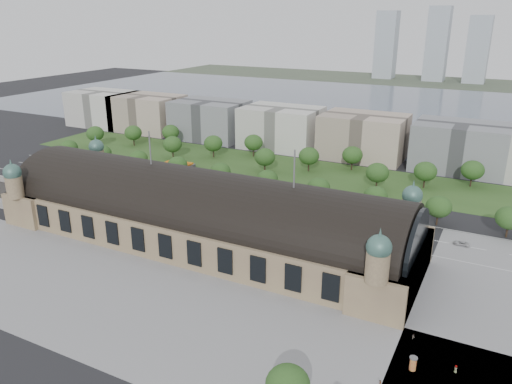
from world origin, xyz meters
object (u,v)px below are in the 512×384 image
at_px(petrol_station, 183,166).
at_px(parked_car_3, 165,201).
at_px(pedestrian_2, 413,337).
at_px(bus_west, 202,199).
at_px(traffic_car_2, 149,189).
at_px(traffic_car_6, 461,243).
at_px(advertising_column, 413,363).
at_px(traffic_car_0, 34,168).
at_px(pedestrian_5, 456,369).
at_px(bus_east, 336,228).
at_px(pedestrian_1, 380,384).
at_px(parked_car_0, 108,189).
at_px(traffic_car_4, 284,219).
at_px(parked_car_2, 144,201).
at_px(parked_car_6, 166,201).
at_px(traffic_car_3, 204,195).
at_px(parked_car_5, 159,199).
at_px(parked_car_1, 108,189).
at_px(traffic_car_1, 92,170).
at_px(bus_mid, 282,220).
at_px(parked_car_4, 178,205).

xyz_separation_m(petrol_station, parked_car_3, (19.11, -40.28, -2.13)).
bearing_deg(pedestrian_2, bus_west, 58.40).
xyz_separation_m(traffic_car_2, bus_west, (29.89, -1.85, 0.88)).
relative_size(traffic_car_6, advertising_column, 1.57).
distance_m(traffic_car_2, advertising_column, 147.69).
bearing_deg(traffic_car_0, parked_car_3, 82.30).
height_order(bus_west, pedestrian_5, bus_west).
height_order(petrol_station, traffic_car_6, petrol_station).
relative_size(bus_east, pedestrian_1, 6.51).
bearing_deg(pedestrian_1, traffic_car_0, 79.12).
relative_size(parked_car_0, pedestrian_1, 2.38).
xyz_separation_m(traffic_car_4, parked_car_2, (-61.55, -8.90, 0.01)).
bearing_deg(bus_west, parked_car_6, 115.09).
bearing_deg(traffic_car_6, bus_west, -84.37).
relative_size(traffic_car_3, parked_car_5, 0.95).
bearing_deg(parked_car_2, traffic_car_3, 105.95).
relative_size(traffic_car_4, bus_east, 0.36).
distance_m(parked_car_6, advertising_column, 129.11).
bearing_deg(parked_car_1, traffic_car_6, 72.67).
distance_m(petrol_station, parked_car_1, 42.35).
distance_m(traffic_car_3, parked_car_2, 25.71).
bearing_deg(bus_east, traffic_car_2, 84.84).
bearing_deg(traffic_car_6, traffic_car_0, -86.48).
relative_size(parked_car_2, parked_car_6, 0.90).
bearing_deg(traffic_car_0, traffic_car_2, 87.96).
relative_size(petrol_station, parked_car_6, 2.46).
distance_m(traffic_car_1, pedestrian_5, 197.92).
distance_m(parked_car_5, pedestrian_5, 138.81).
distance_m(traffic_car_1, parked_car_2, 56.05).
xyz_separation_m(petrol_station, pedestrian_2, (131.91, -89.28, -2.08)).
distance_m(traffic_car_1, parked_car_5, 59.36).
bearing_deg(bus_mid, traffic_car_6, -85.62).
height_order(traffic_car_3, parked_car_2, parked_car_2).
height_order(traffic_car_0, bus_east, bus_east).
relative_size(parked_car_6, advertising_column, 1.66).
height_order(parked_car_0, parked_car_5, parked_car_5).
bearing_deg(bus_east, parked_car_2, 93.43).
xyz_separation_m(parked_car_2, parked_car_4, (15.82, 2.62, -0.00)).
bearing_deg(traffic_car_6, parked_car_3, -81.39).
xyz_separation_m(parked_car_6, pedestrian_2, (112.06, -49.00, 0.04)).
bearing_deg(bus_mid, pedestrian_1, -147.86).
bearing_deg(parked_car_1, parked_car_3, 67.59).
height_order(parked_car_3, pedestrian_5, pedestrian_5).
height_order(petrol_station, advertising_column, petrol_station).
xyz_separation_m(parked_car_1, pedestrian_2, (144.78, -49.00, 0.15)).
height_order(traffic_car_0, bus_west, bus_west).
bearing_deg(bus_east, parked_car_1, 90.07).
bearing_deg(parked_car_6, parked_car_1, -120.70).
distance_m(traffic_car_4, parked_car_1, 85.58).
xyz_separation_m(traffic_car_2, parked_car_0, (-16.21, -8.85, 0.08)).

